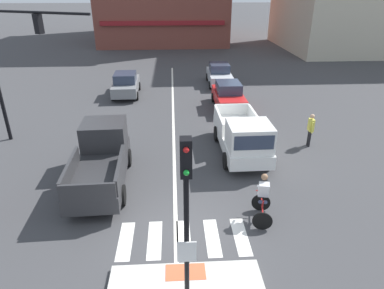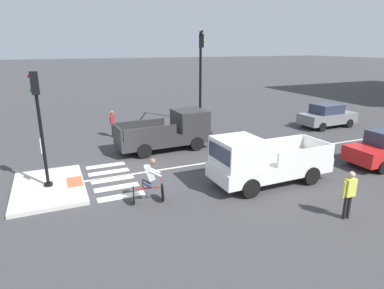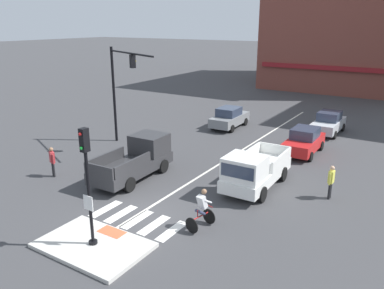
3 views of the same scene
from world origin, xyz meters
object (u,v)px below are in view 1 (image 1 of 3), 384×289
object	(u,v)px
traffic_light_mast	(9,56)
car_silver_eastbound_distant	(219,74)
car_red_eastbound_far	(228,95)
cyclist	(263,197)
pickup_truck_white_eastbound_mid	(243,137)
pickup_truck_charcoal_westbound_near	(102,158)
car_grey_westbound_distant	(126,84)
signal_pole	(186,214)
pedestrian_waiting_far_side	(311,128)

from	to	relation	value
traffic_light_mast	car_silver_eastbound_distant	xyz separation A→B (m)	(11.11, 10.47, -3.53)
car_red_eastbound_far	cyclist	distance (m)	11.64
pickup_truck_white_eastbound_mid	pickup_truck_charcoal_westbound_near	bearing A→B (deg)	-164.55
car_grey_westbound_distant	pickup_truck_charcoal_westbound_near	bearing A→B (deg)	-87.90
car_grey_westbound_distant	pickup_truck_white_eastbound_mid	bearing A→B (deg)	-57.29
traffic_light_mast	car_grey_westbound_distant	world-z (taller)	traffic_light_mast
pickup_truck_white_eastbound_mid	pickup_truck_charcoal_westbound_near	xyz separation A→B (m)	(-6.06, -1.68, 0.00)
car_grey_westbound_distant	pickup_truck_charcoal_westbound_near	xyz separation A→B (m)	(0.43, -11.79, 0.17)
traffic_light_mast	car_red_eastbound_far	size ratio (longest dim) A/B	1.58
signal_pole	pedestrian_waiting_far_side	size ratio (longest dim) A/B	2.68
traffic_light_mast	cyclist	bearing A→B (deg)	-33.44
signal_pole	cyclist	world-z (taller)	signal_pole
signal_pole	traffic_light_mast	distance (m)	12.84
car_red_eastbound_far	cyclist	world-z (taller)	cyclist
car_red_eastbound_far	signal_pole	bearing A→B (deg)	-102.54
cyclist	pickup_truck_charcoal_westbound_near	bearing A→B (deg)	152.96
car_grey_westbound_distant	pedestrian_waiting_far_side	world-z (taller)	pedestrian_waiting_far_side
pickup_truck_white_eastbound_mid	car_grey_westbound_distant	bearing A→B (deg)	122.71
car_silver_eastbound_distant	cyclist	bearing A→B (deg)	-92.64
signal_pole	car_red_eastbound_far	bearing A→B (deg)	77.46
car_silver_eastbound_distant	car_grey_westbound_distant	size ratio (longest dim) A/B	1.00
car_silver_eastbound_distant	cyclist	world-z (taller)	cyclist
traffic_light_mast	car_red_eastbound_far	xyz separation A→B (m)	(10.96, 4.82, -3.53)
traffic_light_mast	car_silver_eastbound_distant	distance (m)	15.67
traffic_light_mast	cyclist	xyz separation A→B (m)	(10.31, -6.81, -3.47)
cyclist	pedestrian_waiting_far_side	xyz separation A→B (m)	(3.75, 5.61, 0.11)
signal_pole	pickup_truck_white_eastbound_mid	xyz separation A→B (m)	(2.92, 8.07, -1.87)
signal_pole	pickup_truck_white_eastbound_mid	distance (m)	8.78
traffic_light_mast	pickup_truck_white_eastbound_mid	xyz separation A→B (m)	(10.53, -2.15, -3.36)
pickup_truck_white_eastbound_mid	traffic_light_mast	bearing A→B (deg)	168.45
signal_pole	cyclist	bearing A→B (deg)	51.75
car_silver_eastbound_distant	car_grey_westbound_distant	xyz separation A→B (m)	(-7.07, -2.51, 0.00)
signal_pole	car_grey_westbound_distant	bearing A→B (deg)	101.14
pickup_truck_white_eastbound_mid	car_silver_eastbound_distant	bearing A→B (deg)	87.40
car_red_eastbound_far	pickup_truck_charcoal_westbound_near	size ratio (longest dim) A/B	0.80
car_red_eastbound_far	traffic_light_mast	bearing A→B (deg)	-156.28
pedestrian_waiting_far_side	car_grey_westbound_distant	bearing A→B (deg)	137.58
pedestrian_waiting_far_side	car_silver_eastbound_distant	bearing A→B (deg)	104.20
signal_pole	pickup_truck_white_eastbound_mid	size ratio (longest dim) A/B	0.87
signal_pole	car_silver_eastbound_distant	bearing A→B (deg)	80.43
car_red_eastbound_far	pedestrian_waiting_far_side	size ratio (longest dim) A/B	2.46
car_grey_westbound_distant	car_silver_eastbound_distant	bearing A→B (deg)	19.55
traffic_light_mast	pickup_truck_charcoal_westbound_near	bearing A→B (deg)	-40.57
pickup_truck_white_eastbound_mid	pedestrian_waiting_far_side	size ratio (longest dim) A/B	3.07
car_red_eastbound_far	pickup_truck_charcoal_westbound_near	bearing A→B (deg)	-126.91
pickup_truck_white_eastbound_mid	cyclist	world-z (taller)	pickup_truck_white_eastbound_mid
pickup_truck_charcoal_westbound_near	car_red_eastbound_far	bearing A→B (deg)	53.09
traffic_light_mast	car_grey_westbound_distant	xyz separation A→B (m)	(4.04, 7.96, -3.53)
car_red_eastbound_far	car_grey_westbound_distant	world-z (taller)	same
car_grey_westbound_distant	cyclist	size ratio (longest dim) A/B	2.46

